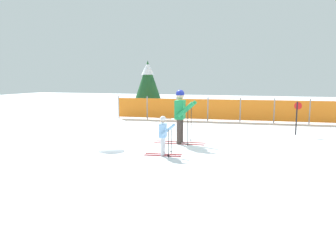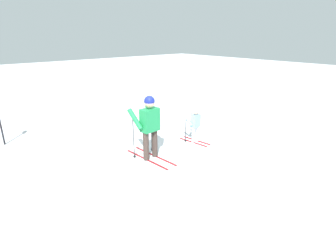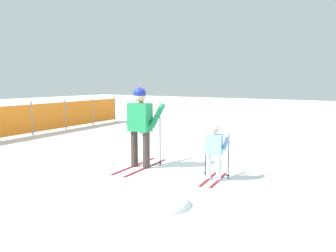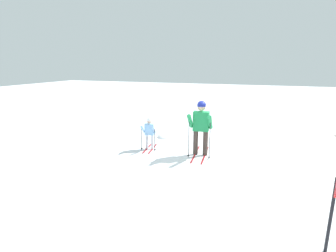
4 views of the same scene
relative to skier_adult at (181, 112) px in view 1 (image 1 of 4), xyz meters
name	(u,v)px [view 1 (image 1 of 4)]	position (x,y,z in m)	size (l,w,h in m)	color
ground_plane	(185,143)	(0.10, 0.15, -1.06)	(60.00, 60.00, 0.00)	white
skier_adult	(181,112)	(0.00, 0.00, 0.00)	(1.70, 0.78, 1.78)	maroon
skier_child	(163,132)	(0.00, -1.79, -0.41)	(1.07, 0.53, 1.12)	maroon
safety_fence	(224,110)	(0.57, 5.86, -0.46)	(11.10, 0.92, 1.20)	gray
conifer_far	(148,81)	(-4.25, 7.91, 0.89)	(1.70, 1.70, 3.15)	#4C3823
trail_marker	(297,114)	(3.75, 2.90, -0.27)	(0.28, 0.06, 1.27)	black
snow_mound	(111,151)	(-1.65, -1.77, -1.06)	(0.84, 0.71, 0.34)	white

